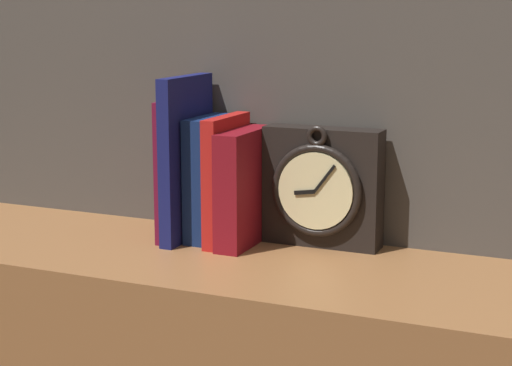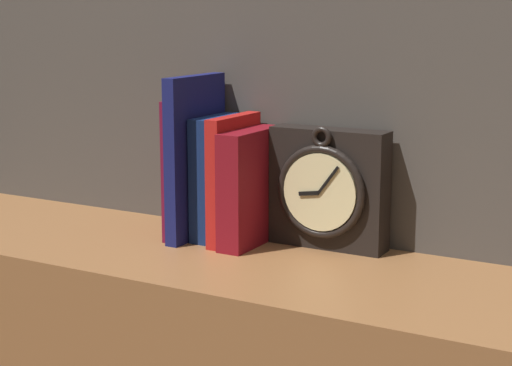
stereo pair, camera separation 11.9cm
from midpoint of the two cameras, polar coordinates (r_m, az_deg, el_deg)
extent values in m
cube|color=black|center=(1.28, 1.82, -0.29)|extent=(0.18, 0.05, 0.18)
torus|color=black|center=(1.26, 1.34, -0.54)|extent=(0.14, 0.01, 0.14)
cylinder|color=beige|center=(1.25, 1.28, -0.57)|extent=(0.12, 0.01, 0.12)
cube|color=black|center=(1.26, 0.54, -0.65)|extent=(0.03, 0.00, 0.01)
cube|color=black|center=(1.24, 1.86, 0.26)|extent=(0.03, 0.00, 0.04)
torus|color=black|center=(1.24, 1.35, 3.13)|extent=(0.03, 0.01, 0.03)
cube|color=maroon|center=(1.34, -7.73, 0.94)|extent=(0.02, 0.13, 0.22)
cube|color=navy|center=(1.32, -7.24, 1.61)|extent=(0.02, 0.14, 0.25)
cube|color=navy|center=(1.32, -5.64, 0.29)|extent=(0.04, 0.11, 0.19)
cube|color=red|center=(1.30, -4.61, 0.20)|extent=(0.02, 0.13, 0.19)
cube|color=maroon|center=(1.29, -3.47, -0.35)|extent=(0.04, 0.14, 0.18)
camera|label=1|loc=(0.06, -92.86, -0.59)|focal=60.00mm
camera|label=2|loc=(0.06, 87.14, 0.59)|focal=60.00mm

